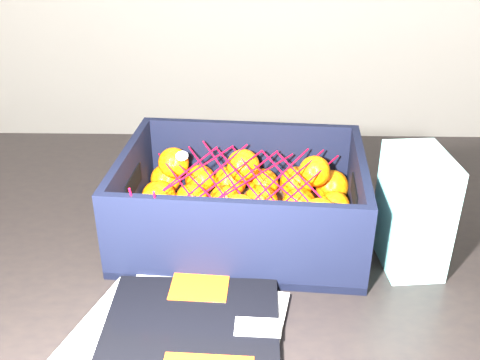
# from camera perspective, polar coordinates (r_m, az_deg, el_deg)

# --- Properties ---
(table) EXTENTS (1.26, 0.89, 0.75)m
(table) POSITION_cam_1_polar(r_m,az_deg,el_deg) (0.93, -1.09, -11.09)
(table) COLOR black
(table) RESTS_ON ground
(magazine_stack) EXTENTS (0.30, 0.32, 0.02)m
(magazine_stack) POSITION_cam_1_polar(r_m,az_deg,el_deg) (0.67, -7.06, -17.74)
(magazine_stack) COLOR silver
(magazine_stack) RESTS_ON table
(produce_crate) EXTENTS (0.36, 0.27, 0.13)m
(produce_crate) POSITION_cam_1_polar(r_m,az_deg,el_deg) (0.86, 0.20, -2.95)
(produce_crate) COLOR brown
(produce_crate) RESTS_ON table
(clementine_heap) EXTENTS (0.34, 0.25, 0.10)m
(clementine_heap) POSITION_cam_1_polar(r_m,az_deg,el_deg) (0.85, 0.40, -2.82)
(clementine_heap) COLOR #FF6805
(clementine_heap) RESTS_ON produce_crate
(mesh_net) EXTENTS (0.30, 0.24, 0.09)m
(mesh_net) POSITION_cam_1_polar(r_m,az_deg,el_deg) (0.82, -0.32, -0.04)
(mesh_net) COLOR red
(mesh_net) RESTS_ON clementine_heap
(retail_carton) EXTENTS (0.09, 0.12, 0.17)m
(retail_carton) POSITION_cam_1_polar(r_m,az_deg,el_deg) (0.81, 17.28, -3.01)
(retail_carton) COLOR white
(retail_carton) RESTS_ON table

